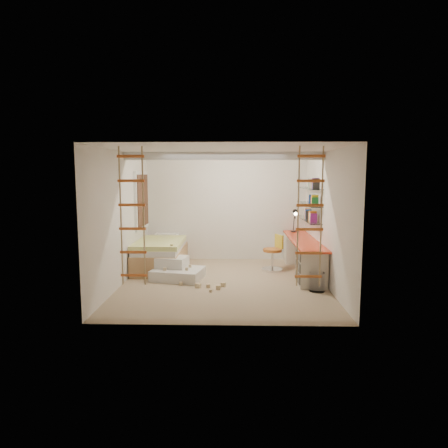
{
  "coord_description": "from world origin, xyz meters",
  "views": [
    {
      "loc": [
        0.21,
        -7.77,
        2.17
      ],
      "look_at": [
        0.0,
        0.3,
        1.15
      ],
      "focal_mm": 32.0,
      "sensor_mm": 36.0,
      "label": 1
    }
  ],
  "objects_px": {
    "bed": "(161,254)",
    "swivel_chair": "(273,258)",
    "play_platform": "(176,270)",
    "desk": "(303,255)"
  },
  "relations": [
    {
      "from": "play_platform",
      "to": "swivel_chair",
      "type": "bearing_deg",
      "value": 19.73
    },
    {
      "from": "desk",
      "to": "swivel_chair",
      "type": "relative_size",
      "value": 3.47
    },
    {
      "from": "swivel_chair",
      "to": "bed",
      "type": "bearing_deg",
      "value": 176.13
    },
    {
      "from": "bed",
      "to": "swivel_chair",
      "type": "xyz_separation_m",
      "value": [
        2.57,
        -0.17,
        -0.03
      ]
    },
    {
      "from": "bed",
      "to": "play_platform",
      "type": "bearing_deg",
      "value": -62.08
    },
    {
      "from": "desk",
      "to": "bed",
      "type": "relative_size",
      "value": 1.4
    },
    {
      "from": "desk",
      "to": "play_platform",
      "type": "height_order",
      "value": "desk"
    },
    {
      "from": "bed",
      "to": "swivel_chair",
      "type": "bearing_deg",
      "value": -3.87
    },
    {
      "from": "desk",
      "to": "swivel_chair",
      "type": "bearing_deg",
      "value": 163.19
    },
    {
      "from": "desk",
      "to": "bed",
      "type": "distance_m",
      "value": 3.22
    }
  ]
}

